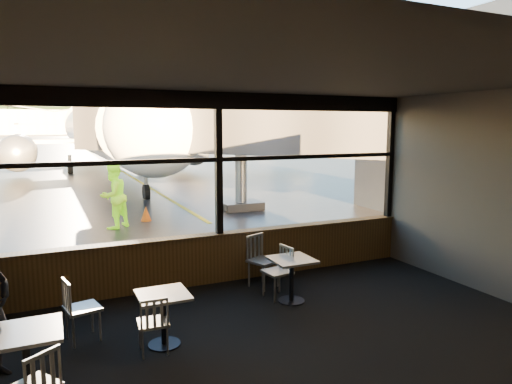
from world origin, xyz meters
TOP-DOWN VIEW (x-y plane):
  - ground_plane at (0.00, 120.00)m, footprint 520.00×520.00m
  - carpet_floor at (0.00, -3.00)m, footprint 8.00×6.00m
  - ceiling at (0.00, -3.00)m, footprint 8.00×6.00m
  - window_sill at (0.00, 0.00)m, footprint 8.00×0.28m
  - window_header at (0.00, 0.00)m, footprint 8.00×0.18m
  - mullion_centre at (0.00, 0.00)m, footprint 0.12×0.12m
  - mullion_right at (3.95, 0.00)m, footprint 0.12×0.12m
  - window_transom at (0.00, 0.00)m, footprint 8.00×0.10m
  - airliner at (0.56, 21.96)m, footprint 28.86×34.50m
  - jet_bridge at (3.60, 5.50)m, footprint 8.32×10.17m
  - cafe_table_near at (0.74, -1.45)m, footprint 0.68×0.68m
  - cafe_table_mid at (-1.55, -2.09)m, footprint 0.65×0.65m
  - cafe_table_left at (-3.14, -2.75)m, footprint 0.72×0.72m
  - chair_near_e at (0.60, -1.19)m, footprint 0.55×0.55m
  - chair_near_n at (0.61, -0.62)m, footprint 0.68×0.68m
  - chair_mid_s at (-1.72, -2.23)m, footprint 0.46×0.46m
  - chair_mid_w at (-2.51, -1.49)m, footprint 0.58×0.58m
  - ground_crew at (-1.20, 5.54)m, footprint 1.15×1.13m
  - cone_nose at (-0.17, 6.19)m, footprint 0.33×0.33m
  - terminal_annex at (10.00, 2.50)m, footprint 5.00×7.00m
  - hangar_mid at (0.00, 185.00)m, footprint 38.00×15.00m
  - hangar_right at (60.00, 178.00)m, footprint 50.00×20.00m
  - fuel_tank_c at (-10.00, 182.00)m, footprint 8.00×8.00m
  - treeline at (0.00, 210.00)m, footprint 360.00×3.00m

SIDE VIEW (x-z plane):
  - ground_plane at x=0.00m, z-range 0.00..0.00m
  - carpet_floor at x=0.00m, z-range 0.01..0.01m
  - cone_nose at x=-0.17m, z-range 0.00..0.45m
  - cafe_table_mid at x=-1.55m, z-range 0.00..0.72m
  - cafe_table_near at x=0.74m, z-range 0.00..0.74m
  - chair_mid_s at x=-1.72m, z-range 0.00..0.79m
  - cafe_table_left at x=-3.14m, z-range 0.00..0.80m
  - chair_near_e at x=0.60m, z-range 0.00..0.89m
  - chair_mid_w at x=-2.51m, z-range 0.00..0.89m
  - window_sill at x=0.00m, z-range 0.00..0.90m
  - chair_near_n at x=0.61m, z-range 0.00..0.96m
  - ground_crew at x=-1.20m, z-range 0.00..1.87m
  - mullion_centre at x=0.00m, z-range 0.90..3.50m
  - mullion_right at x=3.95m, z-range 0.90..3.50m
  - jet_bridge at x=3.60m, z-range 0.00..4.44m
  - window_transom at x=0.00m, z-range 2.26..2.34m
  - terminal_annex at x=10.00m, z-range 0.00..6.00m
  - fuel_tank_c at x=-10.00m, z-range 0.00..6.00m
  - window_header at x=0.00m, z-range 3.20..3.50m
  - ceiling at x=0.00m, z-range 3.48..3.52m
  - hangar_mid at x=0.00m, z-range 0.00..10.00m
  - airliner at x=0.56m, z-range 0.00..10.45m
  - hangar_right at x=60.00m, z-range 0.00..12.00m
  - treeline at x=0.00m, z-range 0.00..12.00m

